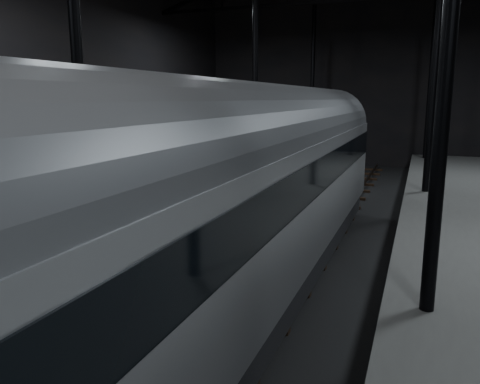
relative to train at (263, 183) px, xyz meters
The scene contains 6 objects.
ground 3.61m from the train, 89.99° to the left, with size 44.00×44.00×0.00m, color black.
platform_left 8.17m from the train, 163.34° to the left, with size 9.00×43.80×1.00m, color #535350.
tactile_strip 4.35m from the train, 145.36° to the left, with size 0.50×43.80×0.01m, color #9C691C.
track 3.56m from the train, 89.99° to the left, with size 2.40×43.00×0.24m.
train is the anchor object (origin of this frame).
woman 7.10m from the train, 141.70° to the left, with size 0.56×0.37×1.53m, color tan.
Camera 1 is at (3.48, -12.76, 4.83)m, focal length 35.00 mm.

